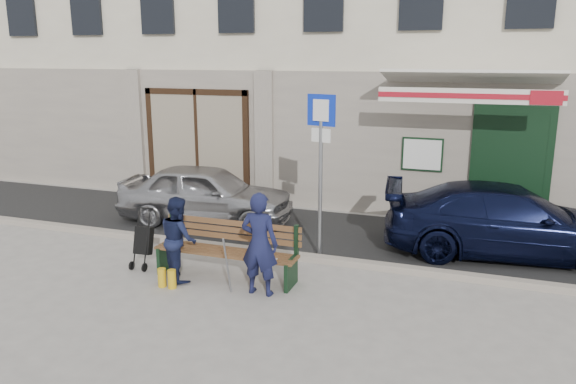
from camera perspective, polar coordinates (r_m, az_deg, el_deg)
The scene contains 11 objects.
ground at distance 8.99m, azimuth -5.66°, elevation -9.57°, with size 80.00×80.00×0.00m, color #9E9991.
asphalt_lane at distance 11.69m, azimuth 0.80°, elevation -3.92°, with size 60.00×3.20×0.01m, color #282828.
curb at distance 10.25m, azimuth -2.09°, elevation -6.17°, with size 60.00×0.18×0.12m, color #9E9384.
building at distance 16.36m, azimuth 7.26°, elevation 18.62°, with size 20.00×8.27×10.00m.
car_silver at distance 12.23m, azimuth -8.31°, elevation -0.17°, with size 1.51×3.76×1.28m, color #A9A9AE.
car_navy at distance 10.88m, azimuth 21.50°, elevation -2.74°, with size 1.80×4.42×1.28m, color black.
parking_sign at distance 9.74m, azimuth 3.35°, elevation 4.40°, with size 0.53×0.16×2.91m.
bench at distance 9.21m, azimuth -6.56°, elevation -5.96°, with size 2.40×1.17×0.98m.
man at distance 8.44m, azimuth -2.91°, elevation -5.29°, with size 0.58×0.38×1.59m, color #15193C.
woman at distance 9.19m, azimuth -11.05°, elevation -4.65°, with size 0.67×0.52×1.37m, color #131936.
stroller at distance 9.91m, azimuth -14.48°, elevation -4.90°, with size 0.31×0.43×1.02m.
Camera 1 is at (3.57, -7.45, 3.54)m, focal length 35.00 mm.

